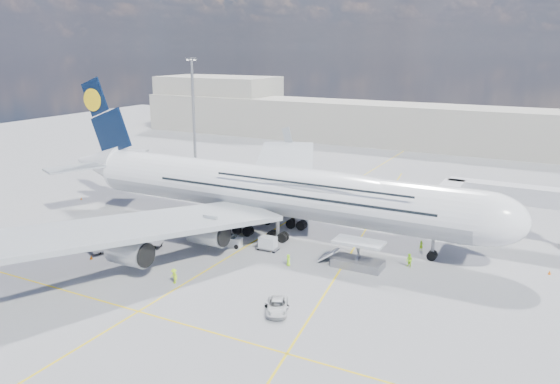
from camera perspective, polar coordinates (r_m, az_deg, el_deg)
The scene contains 31 objects.
ground at distance 77.37m, azimuth -4.60°, elevation -6.30°, with size 300.00×300.00×0.00m, color gray.
taxi_line_main at distance 77.37m, azimuth -4.60°, elevation -6.30°, with size 0.25×220.00×0.01m, color yellow.
taxi_line_cross at distance 62.91m, azimuth -14.57°, elevation -11.98°, with size 120.00×0.25×0.01m, color yellow.
taxi_line_diag at distance 80.05m, azimuth 7.85°, elevation -5.66°, with size 0.25×100.00×0.01m, color yellow.
airliner at distance 83.33m, azimuth -0.88°, elevation 0.27°, with size 77.26×79.15×23.71m.
jet_bridge at distance 84.85m, azimuth 20.68°, elevation -0.46°, with size 18.80×12.10×8.50m.
cargo_loader at distance 72.47m, azimuth 8.04°, elevation -6.85°, with size 8.53×3.20×3.67m.
light_mast at distance 132.77m, azimuth -9.03°, elevation 8.37°, with size 3.00×0.70×25.50m.
terminal at distance 162.02m, azimuth 13.69°, elevation 6.73°, with size 180.00×16.00×12.00m, color #B2AD9E.
hangar at distance 195.09m, azimuth -6.43°, elevation 9.27°, with size 40.00×22.00×18.00m, color #B2AD9E.
dolly_row_a at distance 81.47m, azimuth -13.43°, elevation -5.28°, with size 3.83×2.89×0.50m.
dolly_row_b at distance 83.89m, azimuth -15.77°, elevation -4.88°, with size 3.19×2.04×0.44m.
dolly_row_c at distance 81.55m, azimuth -18.66°, elevation -5.66°, with size 3.81×3.04×0.49m.
dolly_back at distance 86.90m, azimuth -17.70°, elevation -4.36°, with size 2.98×2.08×0.40m.
dolly_nose_far at distance 61.61m, azimuth -0.33°, elevation -11.75°, with size 2.97×2.33×0.38m.
dolly_nose_near at distance 77.55m, azimuth -1.27°, elevation -5.36°, with size 3.19×1.76×1.99m.
baggage_tug at distance 79.28m, azimuth -5.01°, elevation -5.17°, with size 3.03×1.77×1.78m.
catering_truck_inner at distance 100.60m, azimuth 1.05°, elevation -0.09°, with size 6.72×2.66×4.02m.
catering_truck_outer at distance 112.33m, azimuth 2.00°, elevation 1.51°, with size 7.41×4.97×4.09m.
service_van at distance 60.58m, azimuth -0.31°, elevation -11.85°, with size 2.21×4.79×1.33m, color silver.
crew_nose at distance 80.04m, azimuth 14.54°, elevation -5.44°, with size 0.56×0.36×1.52m, color #98E718.
crew_loader at distance 73.74m, azimuth 13.35°, elevation -6.99°, with size 0.92×0.72×1.89m, color #A0F519.
crew_wing at distance 85.03m, azimuth -8.96°, elevation -3.81°, with size 1.06×0.44×1.80m, color #D3EA18.
crew_van at distance 72.40m, azimuth 0.88°, elevation -7.12°, with size 0.77×0.50×1.58m, color #A7FF1A.
crew_tug at distance 68.43m, azimuth -11.01°, elevation -8.62°, with size 1.22×0.70×1.88m, color #C7FF1A.
cone_nose at distance 77.88m, azimuth 26.34°, elevation -7.55°, with size 0.42×0.42×0.53m.
cone_wing_left_inner at distance 103.31m, azimuth 1.80°, elevation -0.62°, with size 0.44×0.44×0.56m.
cone_wing_left_outer at distance 120.13m, azimuth -0.58°, elevation 1.59°, with size 0.39×0.39×0.50m.
cone_wing_right_inner at distance 83.64m, azimuth -14.87°, elevation -4.93°, with size 0.44×0.44×0.56m.
cone_wing_right_outer at distance 79.01m, azimuth -19.13°, elevation -6.46°, with size 0.44×0.44×0.56m.
cone_tail at distance 109.70m, azimuth -20.05°, elevation -0.63°, with size 0.38×0.38×0.49m.
Camera 1 is at (38.92, -60.74, 27.98)m, focal length 35.00 mm.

